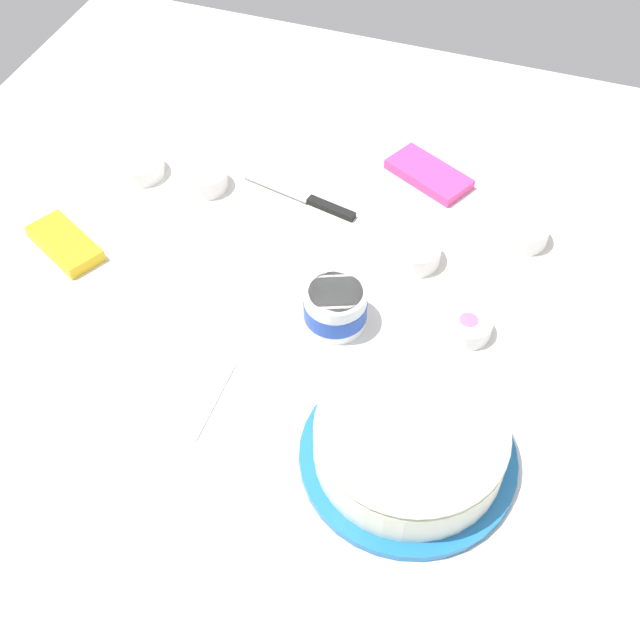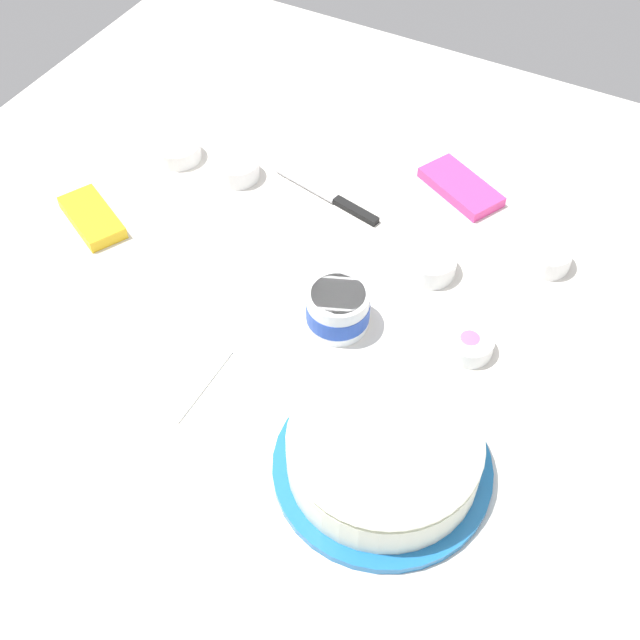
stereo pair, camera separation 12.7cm
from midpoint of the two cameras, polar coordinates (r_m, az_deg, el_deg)
name	(u,v)px [view 2 (the right image)]	position (r m, az deg, el deg)	size (l,w,h in m)	color
ground_plane	(293,274)	(1.38, 0.68, 3.10)	(1.54, 1.54, 0.00)	silver
frosted_cake	(384,453)	(1.13, 7.77, -9.43)	(0.31, 0.31, 0.09)	#1E6BB2
frosting_tub	(338,308)	(1.28, 4.09, 0.69)	(0.10, 0.10, 0.07)	white
spreading_knife	(335,199)	(1.51, 3.51, 8.35)	(0.23, 0.07, 0.01)	silver
sprinkle_bowl_pink	(469,343)	(1.29, 13.21, -1.79)	(0.08, 0.08, 0.03)	white
sprinkle_bowl_orange	(430,263)	(1.39, 10.35, 3.80)	(0.09, 0.09, 0.04)	white
sprinkle_bowl_rainbow	(548,257)	(1.45, 18.17, 4.12)	(0.08, 0.08, 0.04)	white
sprinkle_bowl_yellow	(178,150)	(1.61, -7.74, 11.64)	(0.09, 0.09, 0.03)	white
sprinkle_bowl_blue	(237,169)	(1.56, -3.49, 10.46)	(0.08, 0.08, 0.04)	white
candy_box_lower	(461,187)	(1.56, 12.20, 9.01)	(0.16, 0.08, 0.02)	#E53D8E
candy_box_upper	(92,217)	(1.50, -13.43, 6.90)	(0.15, 0.07, 0.02)	yellow
paper_napkin	(166,367)	(1.26, -7.99, -3.48)	(0.15, 0.15, 0.01)	white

